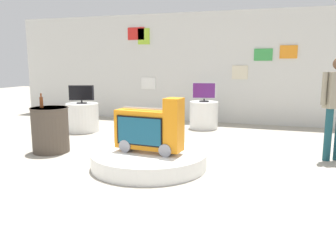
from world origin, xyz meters
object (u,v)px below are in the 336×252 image
(tv_on_left_rear, at_px, (204,92))
(bottle_on_side_table, at_px, (41,102))
(display_pedestal_left_rear, at_px, (204,115))
(shopper_browsing_near_truck, at_px, (336,101))
(display_pedestal_center_rear, at_px, (82,117))
(novelty_firetruck_tv, at_px, (150,130))
(tv_on_center_rear, at_px, (81,94))
(side_table_round, at_px, (50,129))
(main_display_pedestal, at_px, (149,160))

(tv_on_left_rear, relative_size, bottle_on_side_table, 2.23)
(display_pedestal_left_rear, distance_m, shopper_browsing_near_truck, 3.48)
(display_pedestal_center_rear, xyz_separation_m, shopper_browsing_near_truck, (5.30, -0.88, 0.66))
(novelty_firetruck_tv, height_order, tv_on_center_rear, novelty_firetruck_tv)
(display_pedestal_center_rear, distance_m, side_table_round, 1.96)
(novelty_firetruck_tv, xyz_separation_m, display_pedestal_center_rear, (-2.57, 2.23, -0.26))
(shopper_browsing_near_truck, bearing_deg, main_display_pedestal, -154.01)
(tv_on_left_rear, relative_size, side_table_round, 0.71)
(novelty_firetruck_tv, bearing_deg, shopper_browsing_near_truck, 26.31)
(display_pedestal_center_rear, bearing_deg, tv_on_left_rear, 25.46)
(display_pedestal_left_rear, distance_m, display_pedestal_center_rear, 2.93)
(novelty_firetruck_tv, height_order, bottle_on_side_table, novelty_firetruck_tv)
(main_display_pedestal, xyz_separation_m, bottle_on_side_table, (-2.15, 0.28, 0.80))
(display_pedestal_left_rear, bearing_deg, novelty_firetruck_tv, -91.13)
(main_display_pedestal, distance_m, bottle_on_side_table, 2.31)
(display_pedestal_left_rear, bearing_deg, shopper_browsing_near_truck, -38.92)
(tv_on_left_rear, relative_size, shopper_browsing_near_truck, 0.34)
(tv_on_left_rear, relative_size, display_pedestal_center_rear, 0.76)
(tv_on_center_rear, distance_m, bottle_on_side_table, 1.99)
(side_table_round, bearing_deg, display_pedestal_left_rear, 55.86)
(novelty_firetruck_tv, distance_m, bottle_on_side_table, 2.22)
(bottle_on_side_table, bearing_deg, tv_on_left_rear, 55.05)
(novelty_firetruck_tv, relative_size, tv_on_center_rear, 1.94)
(side_table_round, distance_m, shopper_browsing_near_truck, 4.93)
(novelty_firetruck_tv, xyz_separation_m, tv_on_center_rear, (-2.58, 2.23, 0.29))
(novelty_firetruck_tv, distance_m, display_pedestal_center_rear, 3.42)
(side_table_round, xyz_separation_m, bottle_on_side_table, (-0.11, -0.06, 0.50))
(novelty_firetruck_tv, relative_size, tv_on_left_rear, 1.88)
(novelty_firetruck_tv, distance_m, tv_on_center_rear, 3.42)
(display_pedestal_center_rear, height_order, bottle_on_side_table, bottle_on_side_table)
(display_pedestal_center_rear, distance_m, tv_on_center_rear, 0.55)
(side_table_round, relative_size, bottle_on_side_table, 3.16)
(tv_on_left_rear, distance_m, display_pedestal_center_rear, 2.98)
(display_pedestal_left_rear, bearing_deg, main_display_pedestal, -91.47)
(display_pedestal_center_rear, bearing_deg, main_display_pedestal, -41.04)
(display_pedestal_left_rear, distance_m, tv_on_center_rear, 2.98)
(main_display_pedestal, bearing_deg, bottle_on_side_table, 172.71)
(novelty_firetruck_tv, bearing_deg, tv_on_left_rear, 88.88)
(side_table_round, relative_size, shopper_browsing_near_truck, 0.48)
(novelty_firetruck_tv, relative_size, shopper_browsing_near_truck, 0.64)
(main_display_pedestal, relative_size, display_pedestal_left_rear, 2.56)
(display_pedestal_left_rear, bearing_deg, bottle_on_side_table, -124.92)
(tv_on_left_rear, height_order, display_pedestal_center_rear, tv_on_left_rear)
(display_pedestal_center_rear, relative_size, bottle_on_side_table, 2.92)
(side_table_round, height_order, shopper_browsing_near_truck, shopper_browsing_near_truck)
(tv_on_center_rear, height_order, shopper_browsing_near_truck, shopper_browsing_near_truck)
(tv_on_left_rear, xyz_separation_m, display_pedestal_center_rear, (-2.64, -1.26, -0.58))
(tv_on_left_rear, xyz_separation_m, tv_on_center_rear, (-2.64, -1.26, -0.03))
(tv_on_center_rear, bearing_deg, display_pedestal_center_rear, 70.31)
(bottle_on_side_table, distance_m, shopper_browsing_near_truck, 5.01)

